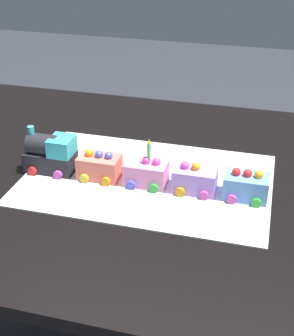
{
  "coord_description": "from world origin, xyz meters",
  "views": [
    {
      "loc": [
        0.27,
        -1.01,
        1.35
      ],
      "look_at": [
        0.01,
        -0.03,
        0.77
      ],
      "focal_mm": 51.63,
      "sensor_mm": 36.0,
      "label": 1
    }
  ],
  "objects_px": {
    "cake_car_gondola_sky_blue": "(246,186)",
    "birthday_candle": "(149,148)",
    "dining_table": "(148,209)",
    "cake_locomotive": "(50,154)",
    "cake_car_flatbed_bubblegum": "(146,173)",
    "cake_car_tanker_coral": "(100,166)",
    "cake_car_hopper_lavender": "(195,179)"
  },
  "relations": [
    {
      "from": "dining_table",
      "to": "cake_car_gondola_sky_blue",
      "type": "distance_m",
      "value": 0.29
    },
    {
      "from": "cake_locomotive",
      "to": "cake_car_tanker_coral",
      "type": "distance_m",
      "value": 0.13
    },
    {
      "from": "cake_locomotive",
      "to": "cake_car_flatbed_bubblegum",
      "type": "relative_size",
      "value": 1.4
    },
    {
      "from": "cake_locomotive",
      "to": "cake_car_flatbed_bubblegum",
      "type": "xyz_separation_m",
      "value": [
        0.25,
        -0.0,
        -0.02
      ]
    },
    {
      "from": "cake_car_gondola_sky_blue",
      "to": "birthday_candle",
      "type": "xyz_separation_m",
      "value": [
        -0.23,
        0.0,
        0.07
      ]
    },
    {
      "from": "cake_car_flatbed_bubblegum",
      "to": "cake_car_gondola_sky_blue",
      "type": "distance_m",
      "value": 0.24
    },
    {
      "from": "cake_car_flatbed_bubblegum",
      "to": "cake_car_gondola_sky_blue",
      "type": "relative_size",
      "value": 1.0
    },
    {
      "from": "cake_locomotive",
      "to": "dining_table",
      "type": "bearing_deg",
      "value": 12.24
    },
    {
      "from": "cake_car_flatbed_bubblegum",
      "to": "cake_car_hopper_lavender",
      "type": "distance_m",
      "value": 0.12
    },
    {
      "from": "cake_car_gondola_sky_blue",
      "to": "cake_car_flatbed_bubblegum",
      "type": "bearing_deg",
      "value": 180.0
    },
    {
      "from": "dining_table",
      "to": "cake_locomotive",
      "type": "distance_m",
      "value": 0.29
    },
    {
      "from": "cake_car_tanker_coral",
      "to": "cake_car_gondola_sky_blue",
      "type": "bearing_deg",
      "value": 0.0
    },
    {
      "from": "cake_car_hopper_lavender",
      "to": "birthday_candle",
      "type": "xyz_separation_m",
      "value": [
        -0.11,
        0.0,
        0.07
      ]
    },
    {
      "from": "cake_car_hopper_lavender",
      "to": "dining_table",
      "type": "bearing_deg",
      "value": 157.9
    },
    {
      "from": "cake_car_gondola_sky_blue",
      "to": "cake_car_hopper_lavender",
      "type": "bearing_deg",
      "value": 180.0
    },
    {
      "from": "cake_car_gondola_sky_blue",
      "to": "birthday_candle",
      "type": "relative_size",
      "value": 2.06
    },
    {
      "from": "cake_locomotive",
      "to": "cake_car_hopper_lavender",
      "type": "relative_size",
      "value": 1.4
    },
    {
      "from": "dining_table",
      "to": "birthday_candle",
      "type": "bearing_deg",
      "value": -72.49
    },
    {
      "from": "cake_locomotive",
      "to": "cake_car_flatbed_bubblegum",
      "type": "height_order",
      "value": "cake_locomotive"
    },
    {
      "from": "cake_car_gondola_sky_blue",
      "to": "dining_table",
      "type": "bearing_deg",
      "value": 168.14
    },
    {
      "from": "dining_table",
      "to": "cake_car_hopper_lavender",
      "type": "xyz_separation_m",
      "value": [
        0.13,
        -0.05,
        0.14
      ]
    },
    {
      "from": "cake_car_tanker_coral",
      "to": "cake_car_flatbed_bubblegum",
      "type": "bearing_deg",
      "value": 0.0
    },
    {
      "from": "cake_locomotive",
      "to": "cake_car_tanker_coral",
      "type": "xyz_separation_m",
      "value": [
        0.13,
        -0.0,
        -0.02
      ]
    },
    {
      "from": "cake_locomotive",
      "to": "cake_car_flatbed_bubblegum",
      "type": "bearing_deg",
      "value": -0.0
    },
    {
      "from": "cake_car_tanker_coral",
      "to": "cake_car_hopper_lavender",
      "type": "height_order",
      "value": "same"
    },
    {
      "from": "dining_table",
      "to": "cake_locomotive",
      "type": "height_order",
      "value": "cake_locomotive"
    },
    {
      "from": "cake_car_gondola_sky_blue",
      "to": "birthday_candle",
      "type": "distance_m",
      "value": 0.24
    },
    {
      "from": "cake_locomotive",
      "to": "cake_car_hopper_lavender",
      "type": "xyz_separation_m",
      "value": [
        0.36,
        -0.0,
        -0.02
      ]
    },
    {
      "from": "cake_car_flatbed_bubblegum",
      "to": "cake_locomotive",
      "type": "bearing_deg",
      "value": 180.0
    },
    {
      "from": "cake_locomotive",
      "to": "cake_car_hopper_lavender",
      "type": "height_order",
      "value": "cake_locomotive"
    },
    {
      "from": "cake_car_tanker_coral",
      "to": "cake_car_gondola_sky_blue",
      "type": "xyz_separation_m",
      "value": [
        0.35,
        0.0,
        0.0
      ]
    },
    {
      "from": "birthday_candle",
      "to": "cake_car_flatbed_bubblegum",
      "type": "bearing_deg",
      "value": -180.0
    }
  ]
}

